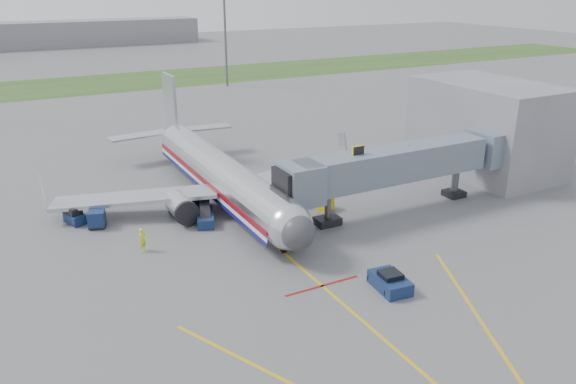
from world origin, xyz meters
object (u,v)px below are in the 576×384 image
baggage_tug (74,216)px  ramp_worker (143,240)px  belt_loader (205,217)px  pushback_tug (390,282)px  airliner (221,174)px

baggage_tug → ramp_worker: ramp_worker is taller
baggage_tug → ramp_worker: size_ratio=1.23×
baggage_tug → belt_loader: bearing=-27.0°
pushback_tug → belt_loader: bearing=113.3°
ramp_worker → belt_loader: bearing=-14.5°
belt_loader → ramp_worker: size_ratio=2.33×
baggage_tug → ramp_worker: 9.31m
belt_loader → baggage_tug: bearing=153.0°
pushback_tug → baggage_tug: size_ratio=1.38×
baggage_tug → belt_loader: (10.43, -5.31, -0.14)m
airliner → pushback_tug: airliner is taller
airliner → belt_loader: bearing=-126.5°
airliner → belt_loader: 6.13m
airliner → ramp_worker: 12.61m
airliner → baggage_tug: bearing=177.2°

